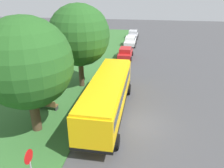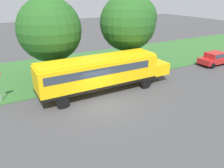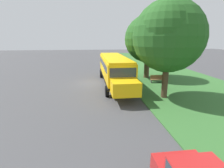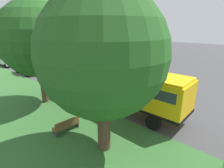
# 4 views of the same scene
# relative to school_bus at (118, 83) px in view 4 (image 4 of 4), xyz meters

# --- Properties ---
(ground_plane) EXTENTS (120.00, 120.00, 0.00)m
(ground_plane) POSITION_rel_school_bus_xyz_m (2.43, -1.01, -1.92)
(ground_plane) COLOR #424244
(grass_verge) EXTENTS (12.00, 80.00, 0.08)m
(grass_verge) POSITION_rel_school_bus_xyz_m (-7.57, -1.01, -1.88)
(grass_verge) COLOR #33662D
(grass_verge) RESTS_ON ground
(school_bus) EXTENTS (2.84, 12.42, 3.16)m
(school_bus) POSITION_rel_school_bus_xyz_m (0.00, 0.00, 0.00)
(school_bus) COLOR yellow
(school_bus) RESTS_ON ground
(car_red_nearest) EXTENTS (2.02, 4.40, 1.56)m
(car_red_nearest) POSITION_rel_school_bus_xyz_m (-0.37, 15.61, -1.05)
(car_red_nearest) COLOR #B21E1E
(car_red_nearest) RESTS_ON ground
(car_white_middle) EXTENTS (2.02, 4.40, 1.56)m
(car_white_middle) POSITION_rel_school_bus_xyz_m (-0.37, 23.31, -1.05)
(car_white_middle) COLOR silver
(car_white_middle) RESTS_ON ground
(oak_tree_beside_bus) EXTENTS (5.88, 5.88, 7.98)m
(oak_tree_beside_bus) POSITION_rel_school_bus_xyz_m (-4.65, -3.03, 3.06)
(oak_tree_beside_bus) COLOR #4C3826
(oak_tree_beside_bus) RESTS_ON ground
(oak_tree_roadside_mid) EXTENTS (5.85, 5.85, 8.20)m
(oak_tree_roadside_mid) POSITION_rel_school_bus_xyz_m (-3.56, 5.15, 3.48)
(oak_tree_roadside_mid) COLOR #4C3826
(oak_tree_roadside_mid) RESTS_ON ground
(park_bench) EXTENTS (1.64, 0.63, 0.92)m
(park_bench) POSITION_rel_school_bus_xyz_m (-5.09, -0.16, -1.45)
(park_bench) COLOR brown
(park_bench) RESTS_ON ground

